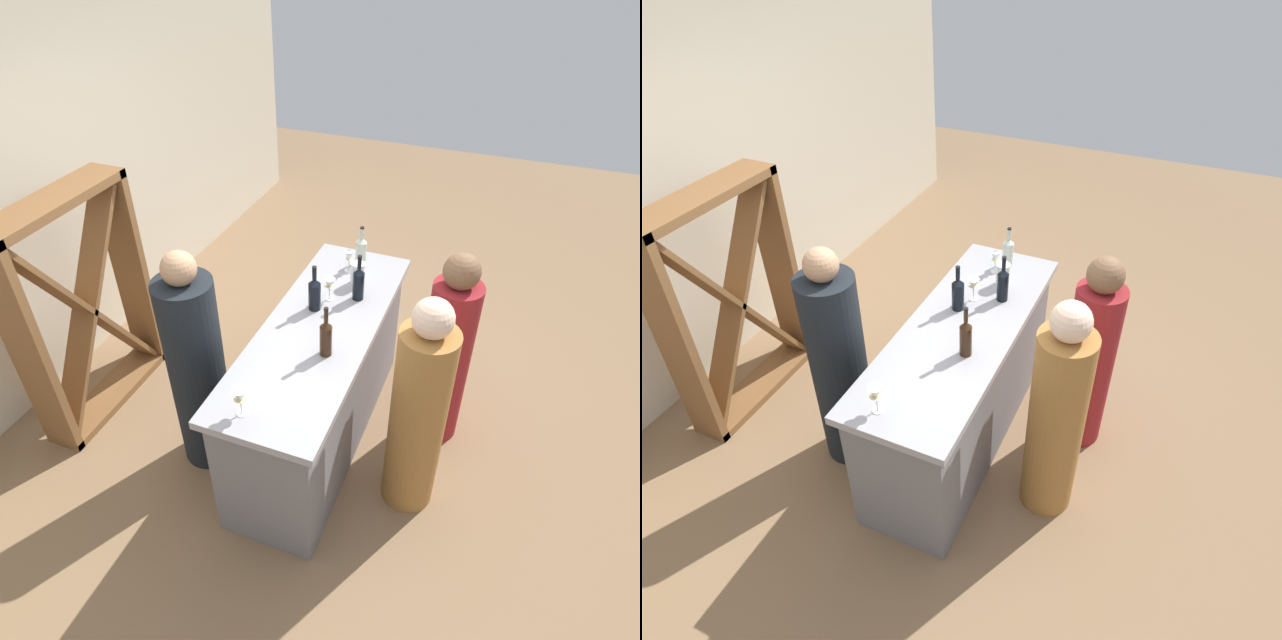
% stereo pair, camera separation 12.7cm
% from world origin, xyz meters
% --- Properties ---
extents(ground_plane, '(12.00, 12.00, 0.00)m').
position_xyz_m(ground_plane, '(0.00, 0.00, 0.00)').
color(ground_plane, '#846647').
extents(back_wall, '(8.00, 0.10, 2.80)m').
position_xyz_m(back_wall, '(0.00, 2.20, 1.40)').
color(back_wall, beige).
rests_on(back_wall, ground).
extents(bar_counter, '(1.94, 0.68, 0.99)m').
position_xyz_m(bar_counter, '(0.00, 0.00, 0.50)').
color(bar_counter, slate).
rests_on(bar_counter, ground).
extents(wine_rack, '(1.09, 0.28, 1.67)m').
position_xyz_m(wine_rack, '(-0.23, 1.65, 0.83)').
color(wine_rack, brown).
rests_on(wine_rack, ground).
extents(wine_bottle_leftmost_amber_brown, '(0.07, 0.07, 0.33)m').
position_xyz_m(wine_bottle_leftmost_amber_brown, '(-0.23, -0.12, 1.11)').
color(wine_bottle_leftmost_amber_brown, '#331E0F').
rests_on(wine_bottle_leftmost_amber_brown, bar_counter).
extents(wine_bottle_second_left_near_black, '(0.08, 0.08, 0.32)m').
position_xyz_m(wine_bottle_second_left_near_black, '(0.16, 0.10, 1.11)').
color(wine_bottle_second_left_near_black, black).
rests_on(wine_bottle_second_left_near_black, bar_counter).
extents(wine_bottle_center_near_black, '(0.08, 0.08, 0.33)m').
position_xyz_m(wine_bottle_center_near_black, '(0.37, -0.12, 1.11)').
color(wine_bottle_center_near_black, black).
rests_on(wine_bottle_center_near_black, bar_counter).
extents(wine_bottle_second_right_clear_pale, '(0.08, 0.08, 0.30)m').
position_xyz_m(wine_bottle_second_right_clear_pale, '(0.79, -0.01, 1.10)').
color(wine_bottle_second_right_clear_pale, '#B7C6B2').
rests_on(wine_bottle_second_right_clear_pale, bar_counter).
extents(wine_glass_near_left, '(0.06, 0.06, 0.16)m').
position_xyz_m(wine_glass_near_left, '(0.67, 0.04, 1.09)').
color(wine_glass_near_left, white).
rests_on(wine_glass_near_left, bar_counter).
extents(wine_glass_near_center, '(0.08, 0.08, 0.16)m').
position_xyz_m(wine_glass_near_center, '(0.30, 0.05, 1.10)').
color(wine_glass_near_center, white).
rests_on(wine_glass_near_center, bar_counter).
extents(wine_glass_near_right, '(0.08, 0.08, 0.17)m').
position_xyz_m(wine_glass_near_right, '(-0.82, 0.11, 1.11)').
color(wine_glass_near_right, white).
rests_on(wine_glass_near_right, bar_counter).
extents(water_pitcher, '(0.10, 0.10, 0.16)m').
position_xyz_m(water_pitcher, '(0.54, -0.07, 1.07)').
color(water_pitcher, silver).
rests_on(water_pitcher, bar_counter).
extents(person_left_guest, '(0.40, 0.40, 1.54)m').
position_xyz_m(person_left_guest, '(-0.26, -0.71, 0.72)').
color(person_left_guest, '#9E6B33').
rests_on(person_left_guest, ground).
extents(person_center_guest, '(0.37, 0.37, 1.46)m').
position_xyz_m(person_center_guest, '(0.36, -0.76, 0.69)').
color(person_center_guest, maroon).
rests_on(person_center_guest, ground).
extents(person_server_behind, '(0.45, 0.45, 1.60)m').
position_xyz_m(person_server_behind, '(-0.41, 0.66, 0.74)').
color(person_server_behind, black).
rests_on(person_server_behind, ground).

